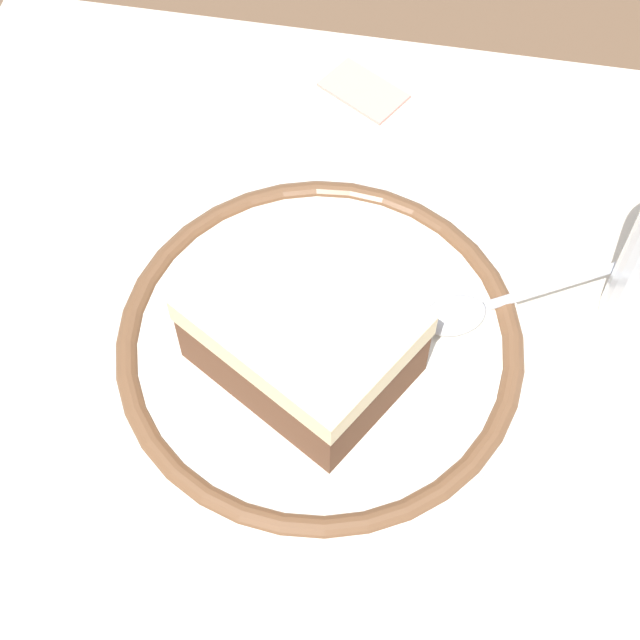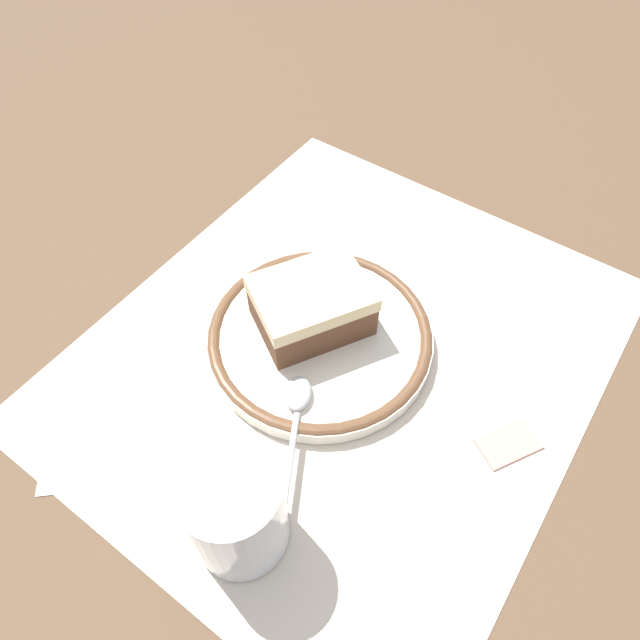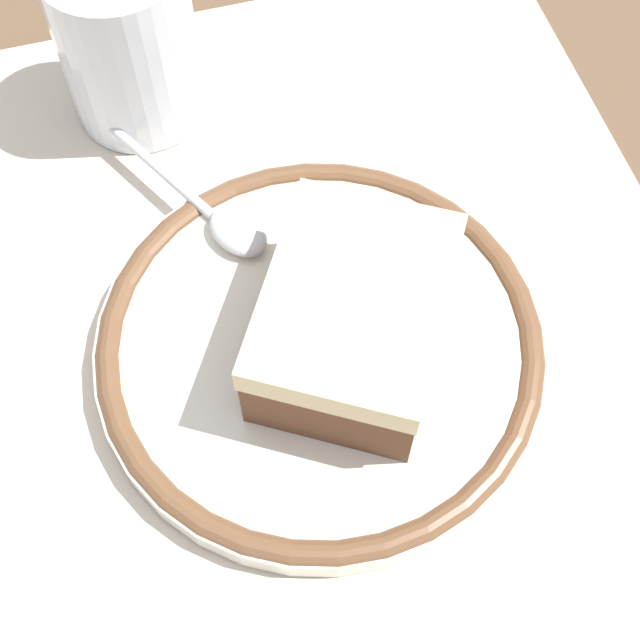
% 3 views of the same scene
% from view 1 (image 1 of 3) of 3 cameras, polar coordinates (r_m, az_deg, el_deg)
% --- Properties ---
extents(ground_plane, '(2.40, 2.40, 0.00)m').
position_cam_1_polar(ground_plane, '(0.52, -0.21, 0.19)').
color(ground_plane, brown).
extents(placemat, '(0.49, 0.42, 0.00)m').
position_cam_1_polar(placemat, '(0.51, -0.21, 0.24)').
color(placemat, beige).
rests_on(placemat, ground_plane).
extents(plate, '(0.21, 0.21, 0.02)m').
position_cam_1_polar(plate, '(0.49, -0.00, -1.52)').
color(plate, silver).
rests_on(plate, placemat).
extents(cake_slice, '(0.12, 0.11, 0.05)m').
position_cam_1_polar(cake_slice, '(0.46, -0.47, -1.08)').
color(cake_slice, brown).
rests_on(cake_slice, plate).
extents(spoon, '(0.12, 0.07, 0.01)m').
position_cam_1_polar(spoon, '(0.50, 9.34, 0.84)').
color(spoon, silver).
rests_on(spoon, plate).
extents(napkin, '(0.17, 0.17, 0.00)m').
position_cam_1_polar(napkin, '(0.48, 18.07, -14.38)').
color(napkin, white).
rests_on(napkin, placemat).
extents(sugar_packet, '(0.06, 0.05, 0.01)m').
position_cam_1_polar(sugar_packet, '(0.61, 2.66, 13.40)').
color(sugar_packet, '#E5998C').
rests_on(sugar_packet, placemat).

